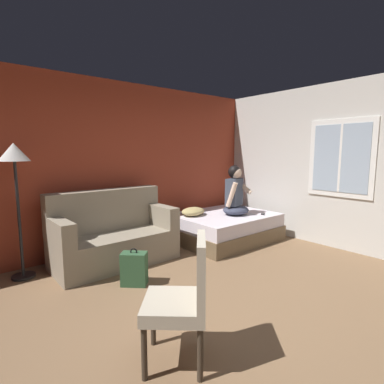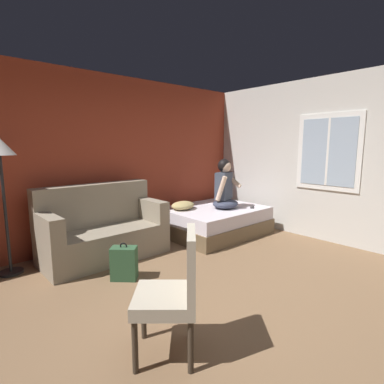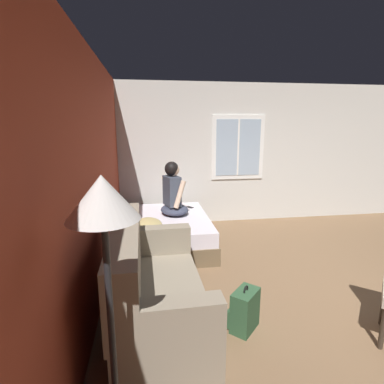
{
  "view_description": "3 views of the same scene",
  "coord_description": "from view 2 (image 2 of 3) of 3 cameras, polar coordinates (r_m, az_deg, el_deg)",
  "views": [
    {
      "loc": [
        -1.95,
        -1.8,
        1.6
      ],
      "look_at": [
        1.04,
        1.82,
        0.96
      ],
      "focal_mm": 28.0,
      "sensor_mm": 36.0,
      "label": 1
    },
    {
      "loc": [
        -1.95,
        -1.8,
        1.6
      ],
      "look_at": [
        0.97,
        1.5,
        0.91
      ],
      "focal_mm": 28.0,
      "sensor_mm": 36.0,
      "label": 2
    },
    {
      "loc": [
        -2.73,
        2.17,
        1.93
      ],
      "look_at": [
        0.9,
        1.62,
        1.1
      ],
      "focal_mm": 28.0,
      "sensor_mm": 36.0,
      "label": 3
    }
  ],
  "objects": [
    {
      "name": "floor_lamp",
      "position": [
        4.24,
        -32.72,
        5.22
      ],
      "size": [
        0.36,
        0.36,
        1.7
      ],
      "color": "black",
      "rests_on": "ground"
    },
    {
      "name": "backpack",
      "position": [
        3.78,
        -12.76,
        -13.14
      ],
      "size": [
        0.35,
        0.35,
        0.46
      ],
      "color": "#2D5133",
      "rests_on": "ground"
    },
    {
      "name": "wall_back_accent",
      "position": [
        4.98,
        -18.55,
        5.61
      ],
      "size": [
        10.93,
        0.16,
        2.7
      ],
      "primitive_type": "cube",
      "color": "#993823",
      "rests_on": "ground"
    },
    {
      "name": "couch",
      "position": [
        4.51,
        -16.67,
        -6.97
      ],
      "size": [
        1.71,
        0.85,
        1.04
      ],
      "color": "gray",
      "rests_on": "ground"
    },
    {
      "name": "throw_pillow",
      "position": [
        5.26,
        -1.73,
        -2.56
      ],
      "size": [
        0.56,
        0.48,
        0.14
      ],
      "primitive_type": "ellipsoid",
      "rotation": [
        0.0,
        0.0,
        0.28
      ],
      "color": "tan",
      "rests_on": "bed"
    },
    {
      "name": "ground_plane",
      "position": [
        3.1,
        5.32,
        -22.21
      ],
      "size": [
        40.0,
        40.0,
        0.0
      ],
      "primitive_type": "plane",
      "color": "brown"
    },
    {
      "name": "cell_phone",
      "position": [
        5.51,
        11.39,
        -2.9
      ],
      "size": [
        0.16,
        0.14,
        0.01
      ],
      "primitive_type": "cube",
      "rotation": [
        0.0,
        0.0,
        2.2
      ],
      "color": "black",
      "rests_on": "bed"
    },
    {
      "name": "side_chair",
      "position": [
        2.36,
        -3.45,
        -18.0
      ],
      "size": [
        0.65,
        0.65,
        0.98
      ],
      "color": "#382D23",
      "rests_on": "ground"
    },
    {
      "name": "wall_side_with_window",
      "position": [
        5.31,
        28.71,
        5.18
      ],
      "size": [
        0.19,
        6.8,
        2.7
      ],
      "color": "silver",
      "rests_on": "ground"
    },
    {
      "name": "person_seated",
      "position": [
        5.36,
        6.24,
        0.69
      ],
      "size": [
        0.63,
        0.57,
        0.88
      ],
      "color": "#383D51",
      "rests_on": "bed"
    },
    {
      "name": "bed",
      "position": [
        5.48,
        4.24,
        -5.47
      ],
      "size": [
        1.75,
        1.39,
        0.48
      ],
      "color": "brown",
      "rests_on": "ground"
    }
  ]
}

